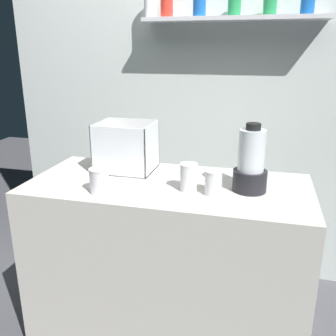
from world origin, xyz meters
TOP-DOWN VIEW (x-y plane):
  - ground_plane at (0.00, 0.00)m, footprint 8.00×8.00m
  - counter at (0.00, 0.00)m, footprint 1.40×0.64m
  - back_wall_unit at (0.01, 0.77)m, footprint 2.60×0.24m
  - carrot_display_bin at (-0.28, 0.16)m, footprint 0.30×0.26m
  - blender_pitcher at (0.40, 0.00)m, footprint 0.16×0.16m
  - juice_cup_beet_far_left at (-0.28, -0.20)m, footprint 0.09×0.09m
  - juice_cup_carrot_left at (0.12, -0.07)m, footprint 0.08×0.08m
  - juice_cup_mango_middle at (0.24, -0.09)m, footprint 0.08×0.08m

SIDE VIEW (x-z plane):
  - ground_plane at x=0.00m, z-range 0.00..0.00m
  - counter at x=0.00m, z-range 0.00..0.90m
  - juice_cup_mango_middle at x=0.24m, z-range 0.89..1.01m
  - juice_cup_beet_far_left at x=-0.28m, z-range 0.89..1.01m
  - juice_cup_carrot_left at x=0.12m, z-range 0.90..1.03m
  - carrot_display_bin at x=-0.28m, z-range 0.85..1.11m
  - blender_pitcher at x=0.40m, z-range 0.87..1.19m
  - back_wall_unit at x=0.01m, z-range 0.02..2.52m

